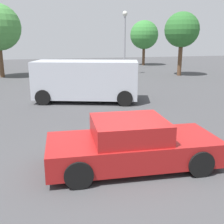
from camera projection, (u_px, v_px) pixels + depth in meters
ground_plane at (126, 166)px, 6.89m from camera, size 80.00×80.00×0.00m
sedan_foreground at (132, 145)px, 6.75m from camera, size 4.36×2.11×1.24m
van_white at (86, 80)px, 13.76m from camera, size 5.56×3.52×2.07m
light_post_near at (125, 31)px, 23.49m from camera, size 0.44×0.44×5.47m
tree_back_center at (182, 30)px, 22.96m from camera, size 2.96×2.96×5.39m
tree_back_right at (144, 35)px, 32.46m from camera, size 3.39×3.39×5.33m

